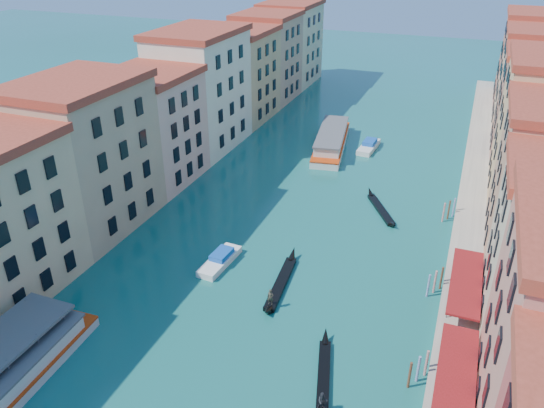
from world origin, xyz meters
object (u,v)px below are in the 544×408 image
at_px(vaporetto_near, 17,374).
at_px(gondola_right, 324,377).
at_px(vaporetto_far, 331,140).
at_px(gondola_fore, 281,282).

relative_size(vaporetto_near, gondola_right, 1.60).
bearing_deg(vaporetto_far, gondola_right, -84.12).
distance_m(vaporetto_near, vaporetto_far, 66.55).
xyz_separation_m(gondola_fore, gondola_right, (8.58, -12.05, -0.00)).
distance_m(vaporetto_near, gondola_right, 27.27).
xyz_separation_m(vaporetto_near, gondola_fore, (16.68, 22.31, -0.77)).
bearing_deg(gondola_fore, gondola_right, -59.76).
bearing_deg(vaporetto_near, gondola_right, 19.44).
xyz_separation_m(vaporetto_near, vaporetto_far, (10.55, 65.71, 0.22)).
bearing_deg(vaporetto_near, gondola_fore, 50.55).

